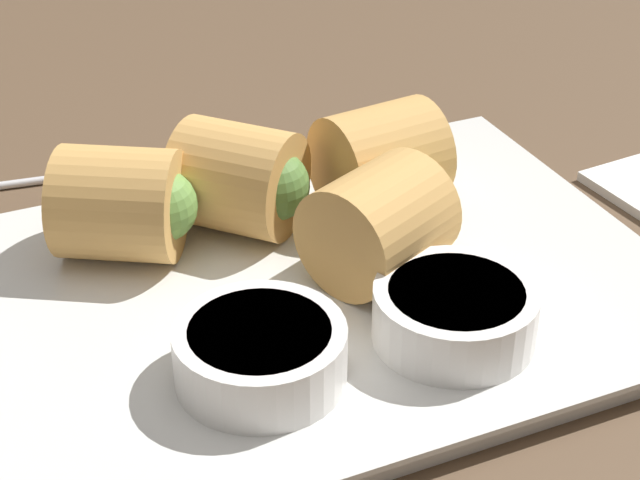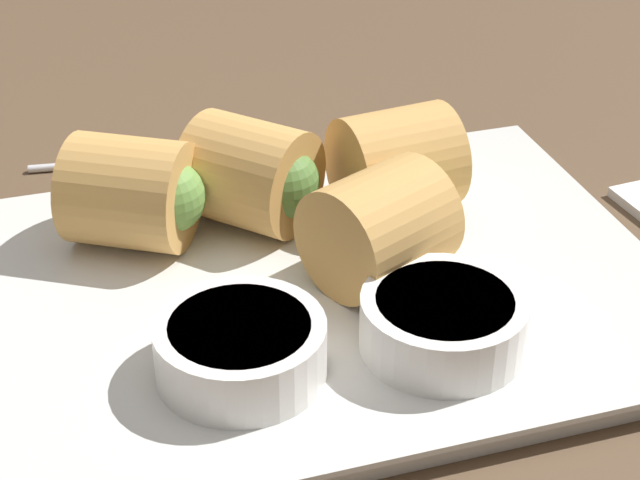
# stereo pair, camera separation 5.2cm
# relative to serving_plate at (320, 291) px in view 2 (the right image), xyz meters

# --- Properties ---
(table_surface) EXTENTS (1.80, 1.40, 0.02)m
(table_surface) POSITION_rel_serving_plate_xyz_m (0.03, 0.02, -0.02)
(table_surface) COLOR brown
(table_surface) RESTS_ON ground
(serving_plate) EXTENTS (0.35, 0.26, 0.01)m
(serving_plate) POSITION_rel_serving_plate_xyz_m (0.00, 0.00, 0.00)
(serving_plate) COLOR silver
(serving_plate) RESTS_ON table_surface
(roll_front_left) EXTENTS (0.07, 0.07, 0.06)m
(roll_front_left) POSITION_rel_serving_plate_xyz_m (-0.07, -0.06, 0.04)
(roll_front_left) COLOR #DBA356
(roll_front_left) RESTS_ON serving_plate
(roll_front_right) EXTENTS (0.08, 0.08, 0.06)m
(roll_front_right) POSITION_rel_serving_plate_xyz_m (-0.03, 0.00, 0.04)
(roll_front_right) COLOR #DBA356
(roll_front_right) RESTS_ON serving_plate
(roll_back_left) EXTENTS (0.08, 0.08, 0.06)m
(roll_back_left) POSITION_rel_serving_plate_xyz_m (0.08, -0.06, 0.04)
(roll_back_left) COLOR #DBA356
(roll_back_left) RESTS_ON serving_plate
(roll_back_right) EXTENTS (0.08, 0.08, 0.06)m
(roll_back_right) POSITION_rel_serving_plate_xyz_m (0.02, -0.06, 0.04)
(roll_back_right) COLOR #DBA356
(roll_back_right) RESTS_ON serving_plate
(dipping_bowl_near) EXTENTS (0.08, 0.08, 0.03)m
(dipping_bowl_near) POSITION_rel_serving_plate_xyz_m (-0.04, 0.07, 0.02)
(dipping_bowl_near) COLOR white
(dipping_bowl_near) RESTS_ON serving_plate
(dipping_bowl_far) EXTENTS (0.08, 0.08, 0.03)m
(dipping_bowl_far) POSITION_rel_serving_plate_xyz_m (0.06, 0.06, 0.02)
(dipping_bowl_far) COLOR white
(dipping_bowl_far) RESTS_ON serving_plate
(spoon) EXTENTS (0.19, 0.04, 0.01)m
(spoon) POSITION_rel_serving_plate_xyz_m (-0.01, -0.17, -0.00)
(spoon) COLOR silver
(spoon) RESTS_ON table_surface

